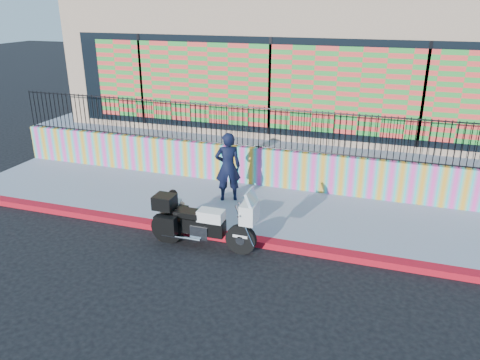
% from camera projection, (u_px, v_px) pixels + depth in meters
% --- Properties ---
extents(ground, '(90.00, 90.00, 0.00)m').
position_uv_depth(ground, '(221.00, 239.00, 10.92)').
color(ground, black).
rests_on(ground, ground).
extents(red_curb, '(16.00, 0.30, 0.15)m').
position_uv_depth(red_curb, '(221.00, 236.00, 10.90)').
color(red_curb, '#A40B14').
rests_on(red_curb, ground).
extents(sidewalk, '(16.00, 3.00, 0.15)m').
position_uv_depth(sidewalk, '(243.00, 208.00, 12.36)').
color(sidewalk, '#868CA1').
rests_on(sidewalk, ground).
extents(mural_wall, '(16.00, 0.20, 1.10)m').
position_uv_depth(mural_wall, '(260.00, 166.00, 13.55)').
color(mural_wall, '#F23FAB').
rests_on(mural_wall, sidewalk).
extents(metal_fence, '(15.80, 0.04, 1.20)m').
position_uv_depth(metal_fence, '(261.00, 128.00, 13.13)').
color(metal_fence, black).
rests_on(metal_fence, mural_wall).
extents(elevated_platform, '(16.00, 10.00, 1.25)m').
position_uv_depth(elevated_platform, '(297.00, 127.00, 18.09)').
color(elevated_platform, '#868CA1').
rests_on(elevated_platform, ground).
extents(storefront_building, '(14.00, 8.06, 4.00)m').
position_uv_depth(storefront_building, '(299.00, 58.00, 16.95)').
color(storefront_building, tan).
rests_on(storefront_building, elevated_platform).
extents(police_motorcycle, '(2.44, 0.81, 1.52)m').
position_uv_depth(police_motorcycle, '(201.00, 221.00, 10.34)').
color(police_motorcycle, black).
rests_on(police_motorcycle, ground).
extents(police_officer, '(0.81, 0.69, 1.87)m').
position_uv_depth(police_officer, '(228.00, 167.00, 12.36)').
color(police_officer, black).
rests_on(police_officer, sidewalk).
extents(seated_man, '(0.54, 0.71, 1.06)m').
position_uv_depth(seated_man, '(171.00, 217.00, 10.97)').
color(seated_man, navy).
rests_on(seated_man, ground).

